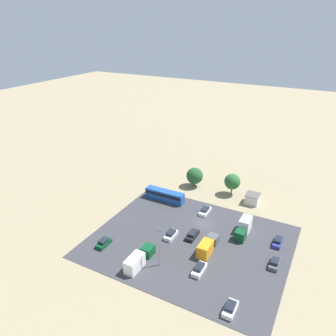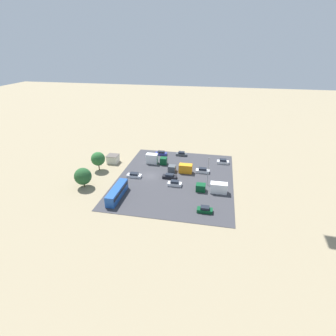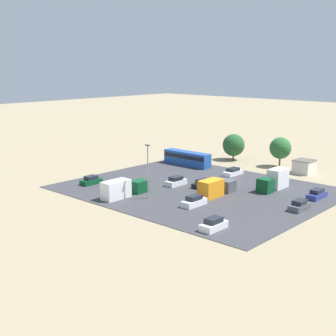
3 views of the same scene
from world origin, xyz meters
name	(u,v)px [view 1 (image 1 of 3)]	position (x,y,z in m)	size (l,w,h in m)	color
ground_plane	(204,224)	(0.00, 0.00, 0.00)	(400.00, 400.00, 0.00)	gray
parking_lot_surface	(190,242)	(0.00, 8.50, 0.04)	(44.57, 36.61, 0.08)	#38383D
shed_building	(252,199)	(-8.10, -16.02, 1.43)	(3.79, 4.03, 2.84)	silver
bus	(165,195)	(14.49, -5.66, 1.72)	(11.54, 2.54, 3.05)	#1E4C9E
parked_car_0	(171,235)	(4.71, 9.11, 0.77)	(1.90, 4.27, 1.65)	silver
parked_car_1	(205,211)	(1.67, -4.83, 0.68)	(1.94, 4.69, 1.44)	silver
parked_car_2	(104,243)	(16.89, 19.15, 0.74)	(1.89, 4.02, 1.59)	#0C4723
parked_car_3	(192,235)	(0.22, 6.67, 0.69)	(1.96, 4.59, 1.46)	black
parked_car_4	(230,308)	(-14.78, 23.47, 0.77)	(1.91, 4.20, 1.66)	silver
parked_car_5	(199,269)	(-5.92, 16.80, 0.77)	(1.83, 4.53, 1.66)	silver
parked_car_6	(275,263)	(-19.21, 7.60, 0.73)	(1.85, 4.15, 1.56)	#4C5156
parked_car_7	(278,242)	(-18.32, -0.28, 0.73)	(1.76, 4.50, 1.55)	navy
parked_truck_0	(207,246)	(-4.87, 9.83, 1.43)	(2.42, 8.09, 2.94)	#4C5156
parked_truck_1	(244,228)	(-10.09, -0.63, 1.69)	(2.35, 7.49, 3.52)	#0C4723
parked_truck_2	(138,260)	(6.23, 20.92, 1.46)	(2.36, 9.05, 3.02)	#0C4723
tree_near_shed	(195,176)	(10.62, -17.84, 3.53)	(5.14, 5.14, 6.11)	brown
tree_apron_mid	(232,182)	(-1.21, -18.36, 4.15)	(4.69, 4.69, 6.50)	brown
light_pole_lot_centre	(160,246)	(2.25, 18.86, 5.06)	(0.90, 0.28, 9.09)	gray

